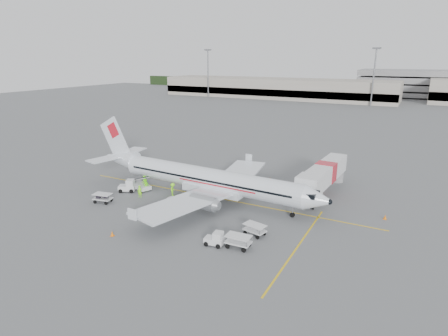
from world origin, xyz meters
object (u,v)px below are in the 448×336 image
Objects in this scene: jet_bridge at (325,179)px; belt_loader at (140,179)px; tug_mid at (169,202)px; aircraft at (209,165)px; tug_aft at (127,186)px; tug_fore at (214,238)px.

jet_bridge is 26.73m from belt_loader.
belt_loader is at bearing 163.14° from tug_mid.
jet_bridge is at bearing 46.08° from belt_loader.
aircraft is 13.00m from tug_aft.
aircraft reaches higher than tug_fore.
tug_aft is at bearing 150.24° from tug_fore.
aircraft reaches higher than tug_mid.
tug_aft is (-12.00, -3.02, -4.01)m from aircraft.
tug_mid is (-2.92, -5.20, -4.14)m from aircraft.
belt_loader is 9.13m from tug_mid.
tug_fore is at bearing -21.77° from tug_mid.
jet_bridge is 8.76× the size of tug_fore.
jet_bridge is 21.94m from tug_mid.
tug_fore is (7.02, -11.16, -4.13)m from aircraft.
tug_aft reaches higher than tug_fore.
belt_loader reaches higher than tug_fore.
tug_fore is at bearing -54.91° from aircraft.
jet_bridge reaches higher than belt_loader.
aircraft reaches higher than belt_loader.
tug_fore is 1.00× the size of tug_mid.
tug_aft is (-19.01, 8.14, 0.13)m from tug_fore.
belt_loader is at bearing -170.92° from aircraft.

